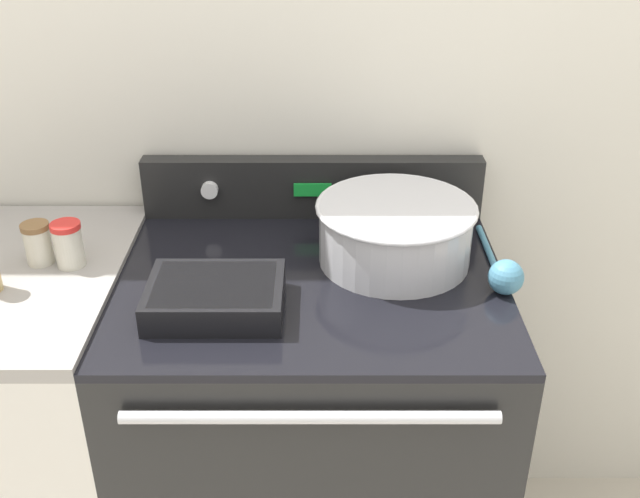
{
  "coord_description": "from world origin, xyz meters",
  "views": [
    {
      "loc": [
        0.02,
        -1.03,
        1.74
      ],
      "look_at": [
        0.02,
        0.35,
        0.99
      ],
      "focal_mm": 42.0,
      "sensor_mm": 36.0,
      "label": 1
    }
  ],
  "objects": [
    {
      "name": "stove_range",
      "position": [
        0.0,
        0.33,
        0.46
      ],
      "size": [
        0.82,
        0.69,
        0.93
      ],
      "color": "black",
      "rests_on": "ground_plane"
    },
    {
      "name": "spice_jar_red_cap",
      "position": [
        -0.51,
        0.36,
        0.99
      ],
      "size": [
        0.06,
        0.06,
        0.1
      ],
      "color": "beige",
      "rests_on": "side_counter"
    },
    {
      "name": "spice_jar_brown_cap",
      "position": [
        -0.58,
        0.37,
        0.99
      ],
      "size": [
        0.06,
        0.06,
        0.09
      ],
      "color": "beige",
      "rests_on": "side_counter"
    },
    {
      "name": "control_panel",
      "position": [
        0.0,
        0.63,
        1.0
      ],
      "size": [
        0.82,
        0.07,
        0.15
      ],
      "color": "black",
      "rests_on": "stove_range"
    },
    {
      "name": "kitchen_wall",
      "position": [
        0.0,
        0.69,
        1.25
      ],
      "size": [
        8.0,
        0.05,
        2.5
      ],
      "color": "silver",
      "rests_on": "ground_plane"
    },
    {
      "name": "mixing_bowl",
      "position": [
        0.18,
        0.4,
        1.0
      ],
      "size": [
        0.35,
        0.35,
        0.14
      ],
      "color": "silver",
      "rests_on": "stove_range"
    },
    {
      "name": "side_counter",
      "position": [
        -0.68,
        0.33,
        0.47
      ],
      "size": [
        0.55,
        0.66,
        0.94
      ],
      "color": "silver",
      "rests_on": "ground_plane"
    },
    {
      "name": "ladle",
      "position": [
        0.39,
        0.29,
        0.96
      ],
      "size": [
        0.07,
        0.31,
        0.07
      ],
      "color": "teal",
      "rests_on": "stove_range"
    },
    {
      "name": "casserole_dish",
      "position": [
        -0.19,
        0.21,
        0.96
      ],
      "size": [
        0.26,
        0.2,
        0.06
      ],
      "color": "black",
      "rests_on": "stove_range"
    }
  ]
}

